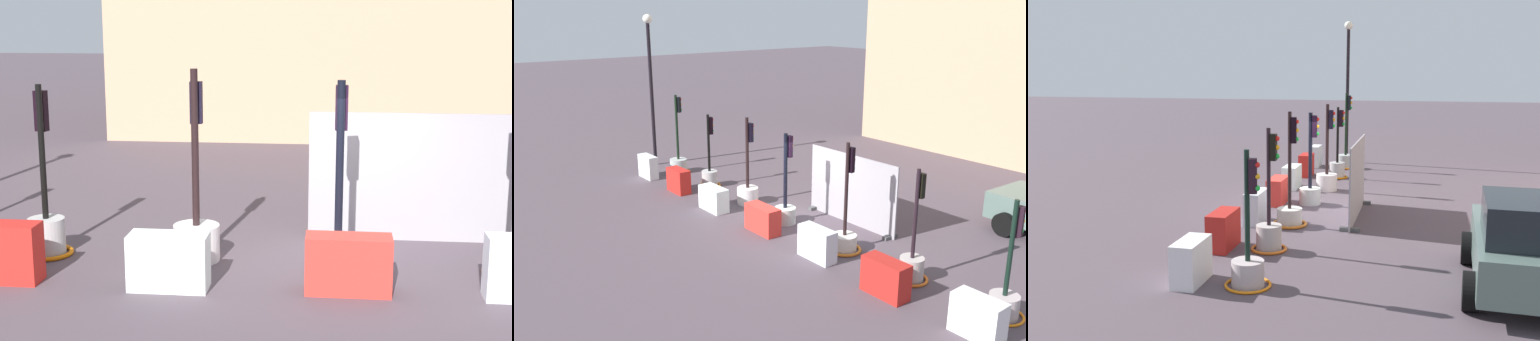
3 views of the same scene
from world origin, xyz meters
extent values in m
plane|color=#50434C|center=(0.00, 0.00, 0.00)|extent=(120.00, 120.00, 0.00)
cylinder|color=#A9B0AE|center=(-6.84, 0.24, 0.27)|extent=(0.67, 0.67, 0.55)
cylinder|color=black|center=(-6.84, 0.24, 1.81)|extent=(0.10, 0.10, 2.52)
cube|color=black|center=(-6.83, 0.35, 2.68)|extent=(0.18, 0.14, 0.59)
sphere|color=red|center=(-6.83, 0.43, 2.88)|extent=(0.11, 0.11, 0.11)
sphere|color=orange|center=(-6.83, 0.43, 2.68)|extent=(0.11, 0.11, 0.11)
sphere|color=green|center=(-6.83, 0.43, 2.49)|extent=(0.11, 0.11, 0.11)
torus|color=orange|center=(-6.84, 0.24, 0.03)|extent=(0.89, 0.89, 0.06)
cylinder|color=#B4B2B1|center=(-4.56, 0.23, 0.29)|extent=(0.57, 0.57, 0.58)
cylinder|color=black|center=(-4.56, 0.23, 1.61)|extent=(0.09, 0.09, 2.06)
cube|color=black|center=(-4.58, 0.34, 2.23)|extent=(0.20, 0.17, 0.61)
sphere|color=red|center=(-4.60, 0.42, 2.44)|extent=(0.11, 0.11, 0.11)
sphere|color=orange|center=(-4.60, 0.42, 2.23)|extent=(0.11, 0.11, 0.11)
sphere|color=green|center=(-4.60, 0.42, 2.03)|extent=(0.11, 0.11, 0.11)
torus|color=orange|center=(-4.56, 0.23, 0.04)|extent=(0.79, 0.79, 0.07)
cylinder|color=silver|center=(-2.21, 0.22, 0.28)|extent=(0.70, 0.70, 0.55)
cylinder|color=black|center=(-2.21, 0.22, 1.72)|extent=(0.11, 0.11, 2.34)
cube|color=black|center=(-2.20, 0.34, 2.39)|extent=(0.18, 0.14, 0.62)
sphere|color=red|center=(-2.20, 0.42, 2.59)|extent=(0.11, 0.11, 0.11)
sphere|color=orange|center=(-2.20, 0.42, 2.39)|extent=(0.11, 0.11, 0.11)
sphere|color=green|center=(-2.20, 0.42, 2.18)|extent=(0.11, 0.11, 0.11)
cylinder|color=beige|center=(-0.08, 0.06, 0.25)|extent=(0.64, 0.64, 0.49)
cylinder|color=black|center=(-0.08, 0.06, 1.63)|extent=(0.12, 0.12, 2.27)
cube|color=black|center=(-0.07, 0.18, 2.36)|extent=(0.18, 0.15, 0.64)
sphere|color=red|center=(-0.07, 0.27, 2.57)|extent=(0.11, 0.11, 0.11)
sphere|color=orange|center=(-0.07, 0.27, 2.36)|extent=(0.11, 0.11, 0.11)
sphere|color=green|center=(-0.07, 0.27, 2.14)|extent=(0.11, 0.11, 0.11)
cylinder|color=silver|center=(2.44, 0.00, 0.23)|extent=(0.66, 0.66, 0.45)
cylinder|color=black|center=(2.44, 0.00, 1.71)|extent=(0.10, 0.10, 2.51)
cube|color=black|center=(2.45, 0.11, 2.49)|extent=(0.18, 0.15, 0.66)
sphere|color=red|center=(2.46, 0.19, 2.71)|extent=(0.11, 0.11, 0.11)
sphere|color=orange|center=(2.46, 0.19, 2.49)|extent=(0.11, 0.11, 0.11)
sphere|color=green|center=(2.46, 0.19, 2.28)|extent=(0.11, 0.11, 0.11)
torus|color=orange|center=(2.44, 0.00, 0.04)|extent=(0.93, 0.93, 0.08)
cylinder|color=#B4A8A5|center=(4.61, 0.02, 0.29)|extent=(0.57, 0.57, 0.59)
cylinder|color=black|center=(4.61, 0.02, 1.67)|extent=(0.09, 0.09, 2.18)
cube|color=black|center=(4.61, 0.13, 2.34)|extent=(0.18, 0.13, 0.58)
sphere|color=red|center=(4.61, 0.22, 2.53)|extent=(0.11, 0.11, 0.11)
sphere|color=orange|center=(4.61, 0.22, 2.34)|extent=(0.11, 0.11, 0.11)
sphere|color=green|center=(4.61, 0.22, 2.14)|extent=(0.11, 0.11, 0.11)
torus|color=orange|center=(4.61, 0.02, 0.04)|extent=(0.82, 0.82, 0.07)
cylinder|color=#B6A6A8|center=(6.84, 0.21, 0.25)|extent=(0.62, 0.62, 0.50)
cylinder|color=black|center=(6.84, 0.21, 1.54)|extent=(0.10, 0.10, 2.09)
cube|color=black|center=(6.87, 0.33, 2.11)|extent=(0.20, 0.19, 0.64)
sphere|color=red|center=(6.89, 0.42, 2.33)|extent=(0.11, 0.11, 0.11)
sphere|color=orange|center=(6.89, 0.42, 2.11)|extent=(0.11, 0.11, 0.11)
sphere|color=green|center=(6.89, 0.42, 1.90)|extent=(0.11, 0.11, 0.11)
torus|color=orange|center=(6.84, 0.21, 0.03)|extent=(0.89, 0.89, 0.06)
cube|color=silver|center=(-6.93, -1.02, 0.44)|extent=(0.97, 0.37, 0.87)
cube|color=red|center=(-4.68, -0.98, 0.42)|extent=(0.98, 0.44, 0.84)
cube|color=white|center=(-2.36, -1.02, 0.38)|extent=(1.08, 0.48, 0.77)
cube|color=red|center=(0.05, -0.91, 0.39)|extent=(1.15, 0.47, 0.79)
cube|color=silver|center=(2.36, -0.93, 0.43)|extent=(1.07, 0.41, 0.85)
cube|color=red|center=(4.70, -1.02, 0.43)|extent=(1.10, 0.48, 0.85)
cube|color=silver|center=(6.91, -0.89, 0.42)|extent=(1.03, 0.48, 0.84)
cylinder|color=black|center=(4.54, 4.30, 0.34)|extent=(0.69, 0.31, 0.68)
cylinder|color=black|center=(-8.46, 0.06, 2.85)|extent=(0.14, 0.14, 5.70)
sphere|color=silver|center=(-8.46, 0.06, 5.85)|extent=(0.36, 0.36, 0.36)
cube|color=#9C979E|center=(1.12, 1.60, 1.06)|extent=(3.40, 0.04, 2.11)
cube|color=#4C4C4C|center=(-0.41, 1.60, 0.05)|extent=(0.16, 0.50, 0.10)
cube|color=#4C4C4C|center=(2.66, 1.60, 0.05)|extent=(0.16, 0.50, 0.10)
camera|label=1|loc=(-0.15, -10.57, 3.66)|focal=52.99mm
camera|label=2|loc=(11.92, -10.05, 6.20)|focal=39.05mm
camera|label=3|loc=(16.78, 3.28, 4.01)|focal=40.86mm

